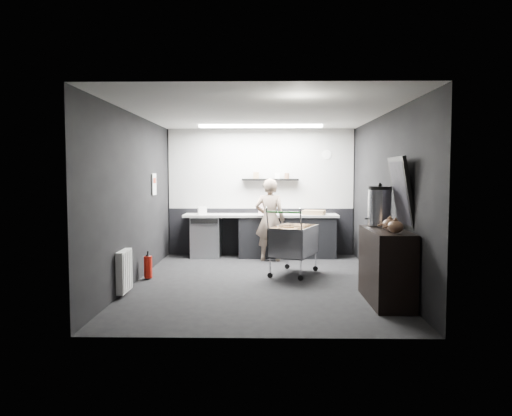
{
  "coord_description": "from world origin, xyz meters",
  "views": [
    {
      "loc": [
        0.08,
        -7.95,
        1.76
      ],
      "look_at": [
        -0.06,
        0.4,
        1.17
      ],
      "focal_mm": 35.0,
      "sensor_mm": 36.0,
      "label": 1
    }
  ],
  "objects": [
    {
      "name": "ceiling",
      "position": [
        0.0,
        0.0,
        2.7
      ],
      "size": [
        5.5,
        5.5,
        0.0
      ],
      "primitive_type": "plane",
      "rotation": [
        3.14,
        0.0,
        0.0
      ],
      "color": "silver",
      "rests_on": "wall_back"
    },
    {
      "name": "person",
      "position": [
        0.19,
        1.97,
        0.83
      ],
      "size": [
        0.66,
        0.5,
        1.65
      ],
      "primitive_type": "imported",
      "rotation": [
        0.0,
        0.0,
        2.96
      ],
      "color": "#C0AE98",
      "rests_on": "floor"
    },
    {
      "name": "shopping_cart",
      "position": [
        0.58,
        0.62,
        0.54
      ],
      "size": [
        0.97,
        1.25,
        1.14
      ],
      "color": "silver",
      "rests_on": "floor"
    },
    {
      "name": "floor",
      "position": [
        0.0,
        0.0,
        0.0
      ],
      "size": [
        5.5,
        5.5,
        0.0
      ],
      "primitive_type": "plane",
      "color": "black",
      "rests_on": "ground"
    },
    {
      "name": "wall_front",
      "position": [
        0.0,
        -2.75,
        1.35
      ],
      "size": [
        5.5,
        0.0,
        5.5
      ],
      "primitive_type": "plane",
      "rotation": [
        -1.57,
        0.0,
        0.0
      ],
      "color": "black",
      "rests_on": "floor"
    },
    {
      "name": "radiator",
      "position": [
        -1.94,
        -0.9,
        0.35
      ],
      "size": [
        0.1,
        0.5,
        0.6
      ],
      "primitive_type": "cube",
      "color": "white",
      "rests_on": "wall_left"
    },
    {
      "name": "dado_panel",
      "position": [
        0.0,
        2.73,
        0.5
      ],
      "size": [
        3.95,
        0.02,
        1.0
      ],
      "primitive_type": "cube",
      "color": "black",
      "rests_on": "wall_back"
    },
    {
      "name": "poster",
      "position": [
        -1.98,
        1.3,
        1.55
      ],
      "size": [
        0.02,
        0.3,
        0.4
      ],
      "primitive_type": "cube",
      "color": "white",
      "rests_on": "wall_left"
    },
    {
      "name": "white_container",
      "position": [
        -1.22,
        2.37,
        0.98
      ],
      "size": [
        0.2,
        0.17,
        0.15
      ],
      "primitive_type": "cube",
      "rotation": [
        0.0,
        0.0,
        0.25
      ],
      "color": "white",
      "rests_on": "prep_counter"
    },
    {
      "name": "wall_left",
      "position": [
        -2.0,
        0.0,
        1.35
      ],
      "size": [
        0.0,
        5.5,
        5.5
      ],
      "primitive_type": "plane",
      "rotation": [
        1.57,
        0.0,
        1.57
      ],
      "color": "black",
      "rests_on": "floor"
    },
    {
      "name": "wall_right",
      "position": [
        2.0,
        0.0,
        1.35
      ],
      "size": [
        0.0,
        5.5,
        5.5
      ],
      "primitive_type": "plane",
      "rotation": [
        1.57,
        0.0,
        -1.57
      ],
      "color": "black",
      "rests_on": "floor"
    },
    {
      "name": "prep_counter",
      "position": [
        0.14,
        2.42,
        0.46
      ],
      "size": [
        3.2,
        0.61,
        0.9
      ],
      "color": "black",
      "rests_on": "floor"
    },
    {
      "name": "floating_shelf",
      "position": [
        0.2,
        2.62,
        1.62
      ],
      "size": [
        1.2,
        0.22,
        0.04
      ],
      "primitive_type": "cube",
      "color": "black",
      "rests_on": "wall_back"
    },
    {
      "name": "wall_back",
      "position": [
        0.0,
        2.75,
        1.35
      ],
      "size": [
        5.5,
        0.0,
        5.5
      ],
      "primitive_type": "plane",
      "rotation": [
        1.57,
        0.0,
        0.0
      ],
      "color": "black",
      "rests_on": "floor"
    },
    {
      "name": "cardboard_box",
      "position": [
        1.1,
        2.37,
        0.94
      ],
      "size": [
        0.52,
        0.45,
        0.09
      ],
      "primitive_type": "cube",
      "rotation": [
        0.0,
        0.0,
        -0.29
      ],
      "color": "#93754E",
      "rests_on": "prep_counter"
    },
    {
      "name": "kitchen_wall_panel",
      "position": [
        0.0,
        2.73,
        1.85
      ],
      "size": [
        3.95,
        0.02,
        1.7
      ],
      "primitive_type": "cube",
      "color": "#B6B6B1",
      "rests_on": "wall_back"
    },
    {
      "name": "poster_red_band",
      "position": [
        -1.98,
        1.3,
        1.62
      ],
      "size": [
        0.02,
        0.22,
        0.1
      ],
      "primitive_type": "cube",
      "color": "red",
      "rests_on": "poster"
    },
    {
      "name": "sideboard",
      "position": [
        1.74,
        -1.2,
        0.63
      ],
      "size": [
        0.57,
        1.32,
        1.98
      ],
      "color": "black",
      "rests_on": "floor"
    },
    {
      "name": "wall_clock",
      "position": [
        1.4,
        2.72,
        2.15
      ],
      "size": [
        0.2,
        0.03,
        0.2
      ],
      "primitive_type": "cylinder",
      "rotation": [
        1.57,
        0.0,
        0.0
      ],
      "color": "white",
      "rests_on": "wall_back"
    },
    {
      "name": "ceiling_strip",
      "position": [
        0.0,
        1.85,
        2.67
      ],
      "size": [
        2.4,
        0.2,
        0.04
      ],
      "primitive_type": "cube",
      "color": "white",
      "rests_on": "ceiling"
    },
    {
      "name": "fire_extinguisher",
      "position": [
        -1.85,
        0.18,
        0.22
      ],
      "size": [
        0.14,
        0.14,
        0.45
      ],
      "color": "#B1160B",
      "rests_on": "floor"
    },
    {
      "name": "pink_tub",
      "position": [
        0.06,
        2.42,
        1.01
      ],
      "size": [
        0.23,
        0.23,
        0.23
      ],
      "primitive_type": "cylinder",
      "color": "silver",
      "rests_on": "prep_counter"
    }
  ]
}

